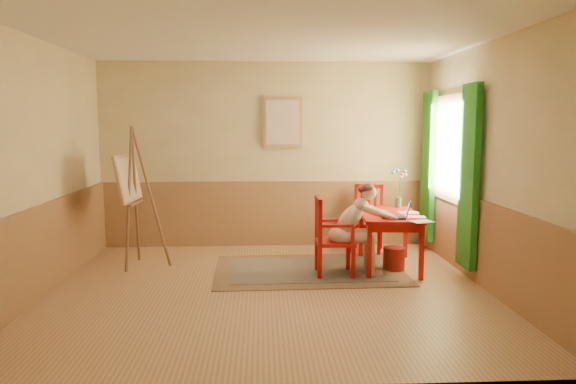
{
  "coord_description": "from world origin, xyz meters",
  "views": [
    {
      "loc": [
        -0.07,
        -5.84,
        1.87
      ],
      "look_at": [
        0.25,
        0.55,
        1.05
      ],
      "focal_mm": 33.02,
      "sensor_mm": 36.0,
      "label": 1
    }
  ],
  "objects": [
    {
      "name": "laptop",
      "position": [
        1.62,
        0.52,
        0.76
      ],
      "size": [
        0.39,
        0.29,
        0.21
      ],
      "color": "#1E2338",
      "rests_on": "table"
    },
    {
      "name": "wastebasket",
      "position": [
        1.63,
        0.73,
        0.15
      ],
      "size": [
        0.37,
        0.37,
        0.3
      ],
      "primitive_type": "cylinder",
      "rotation": [
        0.0,
        0.0,
        -0.41
      ],
      "color": "#A22923",
      "rests_on": "room"
    },
    {
      "name": "papers",
      "position": [
        1.75,
        0.71,
        0.72
      ],
      "size": [
        0.69,
        1.06,
        0.0
      ],
      "color": "white",
      "rests_on": "table"
    },
    {
      "name": "room",
      "position": [
        0.0,
        0.0,
        1.4
      ],
      "size": [
        5.04,
        4.54,
        2.84
      ],
      "color": "tan",
      "rests_on": "ground"
    },
    {
      "name": "wainscot",
      "position": [
        0.0,
        0.8,
        0.5
      ],
      "size": [
        5.0,
        4.5,
        1.0
      ],
      "color": "#9E7249",
      "rests_on": "room"
    },
    {
      "name": "figure",
      "position": [
        1.09,
        0.54,
        0.64
      ],
      "size": [
        0.85,
        0.37,
        1.16
      ],
      "color": "beige",
      "rests_on": "room"
    },
    {
      "name": "window",
      "position": [
        2.42,
        1.1,
        1.35
      ],
      "size": [
        0.12,
        2.01,
        2.2
      ],
      "color": "white",
      "rests_on": "room"
    },
    {
      "name": "chair_left",
      "position": [
        0.78,
        0.54,
        0.49
      ],
      "size": [
        0.45,
        0.43,
        0.99
      ],
      "color": "red",
      "rests_on": "room"
    },
    {
      "name": "rug",
      "position": [
        0.53,
        0.77,
        0.01
      ],
      "size": [
        2.44,
        1.66,
        0.02
      ],
      "color": "#8C7251",
      "rests_on": "room"
    },
    {
      "name": "easel",
      "position": [
        -1.78,
        1.12,
        1.1
      ],
      "size": [
        0.63,
        0.82,
        1.85
      ],
      "color": "brown",
      "rests_on": "room"
    },
    {
      "name": "chair_back",
      "position": [
        1.49,
        1.81,
        0.49
      ],
      "size": [
        0.54,
        0.55,
        0.98
      ],
      "color": "red",
      "rests_on": "room"
    },
    {
      "name": "table",
      "position": [
        1.59,
        0.86,
        0.63
      ],
      "size": [
        0.83,
        1.26,
        0.72
      ],
      "color": "red",
      "rests_on": "room"
    },
    {
      "name": "wall_portrait",
      "position": [
        0.25,
        2.2,
        1.9
      ],
      "size": [
        0.6,
        0.05,
        0.76
      ],
      "color": "tan",
      "rests_on": "room"
    },
    {
      "name": "vase",
      "position": [
        1.83,
        1.36,
        0.97
      ],
      "size": [
        0.26,
        0.26,
        0.55
      ],
      "color": "#3F724C",
      "rests_on": "table"
    }
  ]
}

